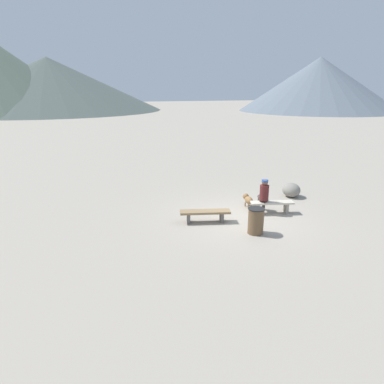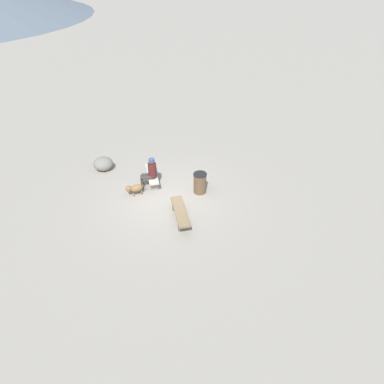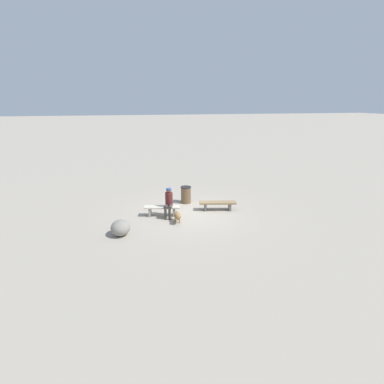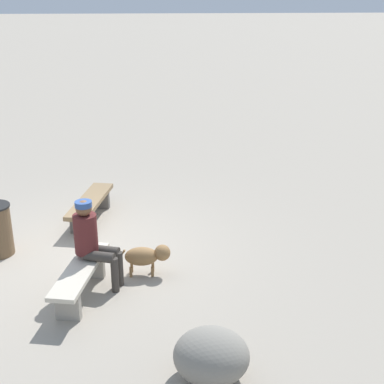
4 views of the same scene
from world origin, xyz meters
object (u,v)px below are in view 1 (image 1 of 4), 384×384
object	(u,v)px
bench_right	(272,205)
dog	(248,199)
trash_bin	(256,221)
boulder	(291,190)
bench_left	(205,214)
seated_person	(264,193)

from	to	relation	value
bench_right	dog	bearing A→B (deg)	132.99
dog	trash_bin	xyz separation A→B (m)	(-0.89, -2.42, 0.12)
boulder	dog	bearing A→B (deg)	-164.12
bench_right	trash_bin	size ratio (longest dim) A/B	1.92
bench_left	trash_bin	distance (m)	1.87
dog	boulder	xyz separation A→B (m)	(2.38, 0.68, -0.01)
seated_person	trash_bin	bearing A→B (deg)	-106.08
trash_bin	dog	bearing A→B (deg)	69.78
bench_right	seated_person	distance (m)	0.55
seated_person	boulder	xyz separation A→B (m)	(2.13, 1.44, -0.46)
dog	boulder	world-z (taller)	boulder
dog	bench_right	bearing A→B (deg)	-145.93
trash_bin	boulder	bearing A→B (deg)	43.45
trash_bin	boulder	size ratio (longest dim) A/B	1.02
trash_bin	boulder	xyz separation A→B (m)	(3.27, 3.10, -0.13)
bench_right	boulder	size ratio (longest dim) A/B	1.95
seated_person	trash_bin	world-z (taller)	seated_person
trash_bin	boulder	world-z (taller)	trash_bin
seated_person	bench_left	bearing A→B (deg)	-155.17
seated_person	trash_bin	size ratio (longest dim) A/B	1.55
trash_bin	seated_person	bearing A→B (deg)	55.38
bench_left	bench_right	bearing A→B (deg)	14.80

